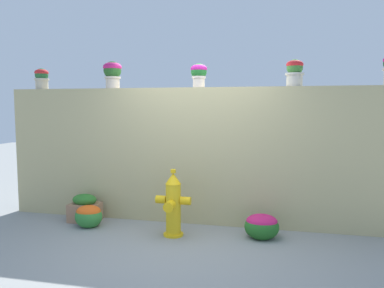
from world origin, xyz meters
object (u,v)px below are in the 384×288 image
object	(u,v)px
fire_hydrant	(173,205)
flower_bush_left	(262,225)
potted_plant_0	(42,77)
potted_plant_1	(112,72)
potted_plant_2	(199,73)
planter_box	(85,208)
potted_plant_3	(295,71)
flower_bush_right	(89,215)

from	to	relation	value
fire_hydrant	flower_bush_left	world-z (taller)	fire_hydrant
potted_plant_0	potted_plant_1	xyz separation A→B (m)	(1.32, -0.06, 0.06)
potted_plant_2	planter_box	world-z (taller)	potted_plant_2
potted_plant_3	planter_box	size ratio (longest dim) A/B	0.86
potted_plant_3	flower_bush_right	size ratio (longest dim) A/B	0.95
potted_plant_2	potted_plant_3	xyz separation A→B (m)	(1.41, 0.04, 0.00)
potted_plant_0	planter_box	bearing A→B (deg)	-23.43
fire_hydrant	flower_bush_left	bearing A→B (deg)	8.54
fire_hydrant	planter_box	distance (m)	1.60
potted_plant_0	planter_box	size ratio (longest dim) A/B	0.77
potted_plant_1	potted_plant_2	bearing A→B (deg)	1.22
potted_plant_1	potted_plant_0	bearing A→B (deg)	177.23
fire_hydrant	planter_box	size ratio (longest dim) A/B	2.05
fire_hydrant	flower_bush_left	distance (m)	1.25
potted_plant_0	potted_plant_1	world-z (taller)	potted_plant_1
potted_plant_1	potted_plant_3	xyz separation A→B (m)	(2.80, 0.07, -0.04)
potted_plant_0	flower_bush_right	bearing A→B (deg)	-29.73
potted_plant_1	planter_box	size ratio (longest dim) A/B	0.94
planter_box	potted_plant_1	bearing A→B (deg)	45.17
flower_bush_right	flower_bush_left	bearing A→B (deg)	1.82
potted_plant_2	potted_plant_0	bearing A→B (deg)	179.28
potted_plant_3	fire_hydrant	world-z (taller)	potted_plant_3
potted_plant_3	flower_bush_left	bearing A→B (deg)	-124.39
potted_plant_0	potted_plant_2	world-z (taller)	potted_plant_2
potted_plant_1	flower_bush_left	world-z (taller)	potted_plant_1
potted_plant_2	flower_bush_right	bearing A→B (deg)	-157.90
fire_hydrant	potted_plant_2	bearing A→B (deg)	74.43
potted_plant_2	flower_bush_right	size ratio (longest dim) A/B	0.88
potted_plant_0	potted_plant_3	bearing A→B (deg)	0.04
potted_plant_3	potted_plant_0	bearing A→B (deg)	-179.96
potted_plant_0	potted_plant_2	distance (m)	2.71
flower_bush_left	potted_plant_0	bearing A→B (deg)	171.10
potted_plant_1	planter_box	world-z (taller)	potted_plant_1
fire_hydrant	flower_bush_right	world-z (taller)	fire_hydrant
flower_bush_right	potted_plant_1	bearing A→B (deg)	75.48
potted_plant_0	potted_plant_2	bearing A→B (deg)	-0.72
potted_plant_3	planter_box	distance (m)	3.82
fire_hydrant	planter_box	world-z (taller)	fire_hydrant
fire_hydrant	flower_bush_right	distance (m)	1.38
potted_plant_1	potted_plant_2	size ratio (longest dim) A/B	1.18
potted_plant_0	potted_plant_1	bearing A→B (deg)	-2.77
potted_plant_3	flower_bush_left	xyz separation A→B (m)	(-0.40, -0.59, -2.13)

